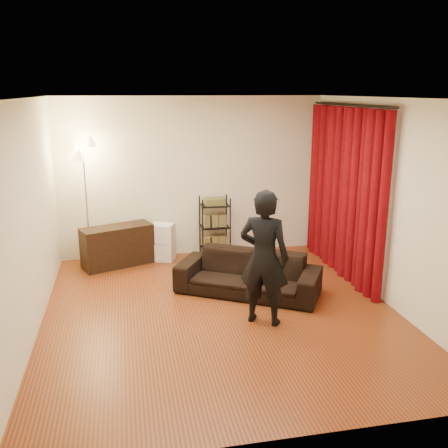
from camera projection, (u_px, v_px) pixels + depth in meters
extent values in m
plane|color=brown|center=(221.00, 312.00, 6.48)|extent=(5.00, 5.00, 0.00)
plane|color=white|center=(221.00, 98.00, 5.78)|extent=(5.00, 5.00, 0.00)
plane|color=white|center=(193.00, 177.00, 8.50)|extent=(5.00, 0.00, 5.00)
plane|color=white|center=(284.00, 287.00, 3.77)|extent=(5.00, 0.00, 5.00)
plane|color=white|center=(28.00, 220.00, 5.70)|extent=(0.00, 5.00, 5.00)
plane|color=white|center=(388.00, 203.00, 6.56)|extent=(0.00, 5.00, 5.00)
cylinder|color=black|center=(350.00, 105.00, 7.29)|extent=(0.04, 2.65, 0.04)
imported|color=black|center=(248.00, 274.00, 7.01)|extent=(2.10, 1.68, 0.58)
imported|color=black|center=(264.00, 258.00, 5.99)|extent=(0.73, 0.66, 1.68)
cube|color=black|center=(118.00, 246.00, 8.13)|extent=(1.21, 0.81, 0.66)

